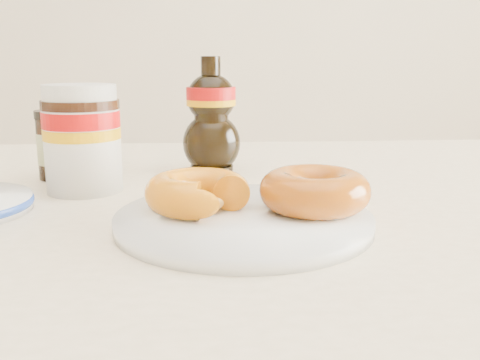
{
  "coord_description": "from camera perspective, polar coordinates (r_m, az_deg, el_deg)",
  "views": [
    {
      "loc": [
        -0.03,
        -0.49,
        0.91
      ],
      "look_at": [
        0.01,
        0.06,
        0.79
      ],
      "focal_mm": 40.0,
      "sensor_mm": 36.0,
      "label": 1
    }
  ],
  "objects": [
    {
      "name": "nutella_jar",
      "position": [
        0.68,
        -16.49,
        4.7
      ],
      "size": [
        0.09,
        0.09,
        0.13
      ],
      "rotation": [
        0.0,
        0.0,
        -0.26
      ],
      "color": "white",
      "rests_on": "dining_table"
    },
    {
      "name": "donut_whole",
      "position": [
        0.54,
        7.97,
        -1.1
      ],
      "size": [
        0.12,
        0.12,
        0.04
      ],
      "primitive_type": "torus",
      "rotation": [
        0.0,
        0.0,
        -0.1
      ],
      "color": "#924809",
      "rests_on": "plate"
    },
    {
      "name": "syrup_bottle",
      "position": [
        0.78,
        -3.09,
        7.01
      ],
      "size": [
        0.1,
        0.1,
        0.16
      ],
      "primitive_type": null,
      "rotation": [
        0.0,
        0.0,
        -0.37
      ],
      "color": "black",
      "rests_on": "dining_table"
    },
    {
      "name": "plate",
      "position": [
        0.53,
        0.38,
        -4.21
      ],
      "size": [
        0.25,
        0.25,
        0.01
      ],
      "color": "white",
      "rests_on": "dining_table"
    },
    {
      "name": "donut_bitten",
      "position": [
        0.53,
        -4.55,
        -1.3
      ],
      "size": [
        0.12,
        0.12,
        0.04
      ],
      "primitive_type": "torus",
      "rotation": [
        0.0,
        0.0,
        -0.15
      ],
      "color": "orange",
      "rests_on": "plate"
    },
    {
      "name": "dining_table",
      "position": [
        0.64,
        -1.2,
        -9.65
      ],
      "size": [
        1.4,
        0.9,
        0.75
      ],
      "color": "#FFE6C2",
      "rests_on": "ground"
    },
    {
      "name": "dark_jar",
      "position": [
        0.77,
        -18.76,
        3.53
      ],
      "size": [
        0.06,
        0.06,
        0.09
      ],
      "rotation": [
        0.0,
        0.0,
        0.39
      ],
      "color": "black",
      "rests_on": "dining_table"
    }
  ]
}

